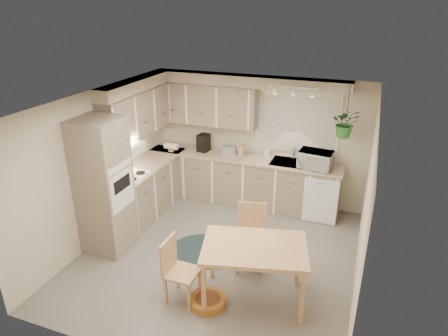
# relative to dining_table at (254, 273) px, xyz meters

# --- Properties ---
(floor) EXTENTS (4.20, 4.20, 0.00)m
(floor) POSITION_rel_dining_table_xyz_m (-0.78, 0.74, -0.41)
(floor) COLOR slate
(floor) RESTS_ON ground
(ceiling) EXTENTS (4.20, 4.20, 0.00)m
(ceiling) POSITION_rel_dining_table_xyz_m (-0.78, 0.74, 1.99)
(ceiling) COLOR white
(ceiling) RESTS_ON wall_back
(wall_back) EXTENTS (4.00, 0.04, 2.40)m
(wall_back) POSITION_rel_dining_table_xyz_m (-0.78, 2.84, 0.79)
(wall_back) COLOR beige
(wall_back) RESTS_ON floor
(wall_front) EXTENTS (4.00, 0.04, 2.40)m
(wall_front) POSITION_rel_dining_table_xyz_m (-0.78, -1.36, 0.79)
(wall_front) COLOR beige
(wall_front) RESTS_ON floor
(wall_left) EXTENTS (0.04, 4.20, 2.40)m
(wall_left) POSITION_rel_dining_table_xyz_m (-2.78, 0.74, 0.79)
(wall_left) COLOR beige
(wall_left) RESTS_ON floor
(wall_right) EXTENTS (0.04, 4.20, 2.40)m
(wall_right) POSITION_rel_dining_table_xyz_m (1.22, 0.74, 0.79)
(wall_right) COLOR beige
(wall_right) RESTS_ON floor
(base_cab_left) EXTENTS (0.60, 1.85, 0.90)m
(base_cab_left) POSITION_rel_dining_table_xyz_m (-2.48, 1.61, 0.04)
(base_cab_left) COLOR gray
(base_cab_left) RESTS_ON floor
(base_cab_back) EXTENTS (3.60, 0.60, 0.90)m
(base_cab_back) POSITION_rel_dining_table_xyz_m (-0.98, 2.54, 0.04)
(base_cab_back) COLOR gray
(base_cab_back) RESTS_ON floor
(counter_left) EXTENTS (0.64, 1.89, 0.04)m
(counter_left) POSITION_rel_dining_table_xyz_m (-2.47, 1.61, 0.51)
(counter_left) COLOR tan
(counter_left) RESTS_ON base_cab_left
(counter_back) EXTENTS (3.64, 0.64, 0.04)m
(counter_back) POSITION_rel_dining_table_xyz_m (-0.98, 2.53, 0.51)
(counter_back) COLOR tan
(counter_back) RESTS_ON base_cab_back
(oven_stack) EXTENTS (0.65, 0.65, 2.10)m
(oven_stack) POSITION_rel_dining_table_xyz_m (-2.46, 0.36, 0.64)
(oven_stack) COLOR gray
(oven_stack) RESTS_ON floor
(wall_oven_face) EXTENTS (0.02, 0.56, 0.58)m
(wall_oven_face) POSITION_rel_dining_table_xyz_m (-2.14, 0.36, 0.64)
(wall_oven_face) COLOR white
(wall_oven_face) RESTS_ON oven_stack
(upper_cab_left) EXTENTS (0.35, 2.00, 0.75)m
(upper_cab_left) POSITION_rel_dining_table_xyz_m (-2.61, 1.74, 1.42)
(upper_cab_left) COLOR gray
(upper_cab_left) RESTS_ON wall_left
(upper_cab_back) EXTENTS (2.00, 0.35, 0.75)m
(upper_cab_back) POSITION_rel_dining_table_xyz_m (-1.78, 2.66, 1.42)
(upper_cab_back) COLOR gray
(upper_cab_back) RESTS_ON wall_back
(soffit_left) EXTENTS (0.30, 2.00, 0.20)m
(soffit_left) POSITION_rel_dining_table_xyz_m (-2.63, 1.74, 1.89)
(soffit_left) COLOR beige
(soffit_left) RESTS_ON wall_left
(soffit_back) EXTENTS (3.60, 0.30, 0.20)m
(soffit_back) POSITION_rel_dining_table_xyz_m (-0.98, 2.69, 1.89)
(soffit_back) COLOR beige
(soffit_back) RESTS_ON wall_back
(cooktop) EXTENTS (0.52, 0.58, 0.02)m
(cooktop) POSITION_rel_dining_table_xyz_m (-2.46, 1.04, 0.54)
(cooktop) COLOR white
(cooktop) RESTS_ON counter_left
(range_hood) EXTENTS (0.40, 0.60, 0.14)m
(range_hood) POSITION_rel_dining_table_xyz_m (-2.48, 1.04, 0.99)
(range_hood) COLOR white
(range_hood) RESTS_ON upper_cab_left
(window_blinds) EXTENTS (1.40, 0.02, 1.00)m
(window_blinds) POSITION_rel_dining_table_xyz_m (-0.08, 2.81, 1.19)
(window_blinds) COLOR beige
(window_blinds) RESTS_ON wall_back
(window_frame) EXTENTS (1.50, 0.02, 1.10)m
(window_frame) POSITION_rel_dining_table_xyz_m (-0.08, 2.82, 1.19)
(window_frame) COLOR white
(window_frame) RESTS_ON wall_back
(sink) EXTENTS (0.70, 0.48, 0.10)m
(sink) POSITION_rel_dining_table_xyz_m (-0.08, 2.54, 0.49)
(sink) COLOR #999BA0
(sink) RESTS_ON counter_back
(dishwasher_front) EXTENTS (0.58, 0.02, 0.83)m
(dishwasher_front) POSITION_rel_dining_table_xyz_m (0.52, 2.23, 0.02)
(dishwasher_front) COLOR white
(dishwasher_front) RESTS_ON base_cab_back
(track_light_bar) EXTENTS (0.80, 0.04, 0.04)m
(track_light_bar) POSITION_rel_dining_table_xyz_m (-0.08, 2.29, 1.92)
(track_light_bar) COLOR white
(track_light_bar) RESTS_ON ceiling
(wall_clock) EXTENTS (0.30, 0.03, 0.30)m
(wall_clock) POSITION_rel_dining_table_xyz_m (-0.63, 2.81, 1.77)
(wall_clock) COLOR gold
(wall_clock) RESTS_ON wall_back
(dining_table) EXTENTS (1.47, 1.15, 0.81)m
(dining_table) POSITION_rel_dining_table_xyz_m (0.00, 0.00, 0.00)
(dining_table) COLOR tan
(dining_table) RESTS_ON floor
(chair_left) EXTENTS (0.41, 0.41, 0.87)m
(chair_left) POSITION_rel_dining_table_xyz_m (-0.86, -0.32, 0.03)
(chair_left) COLOR tan
(chair_left) RESTS_ON floor
(chair_back) EXTENTS (0.54, 0.54, 0.95)m
(chair_back) POSITION_rel_dining_table_xyz_m (-0.24, 0.65, 0.07)
(chair_back) COLOR tan
(chair_back) RESTS_ON floor
(braided_rug) EXTENTS (1.35, 1.09, 0.01)m
(braided_rug) POSITION_rel_dining_table_xyz_m (-0.94, 0.79, -0.40)
(braided_rug) COLOR black
(braided_rug) RESTS_ON floor
(pet_bed) EXTENTS (0.48, 0.48, 0.11)m
(pet_bed) POSITION_rel_dining_table_xyz_m (-0.51, -0.32, -0.35)
(pet_bed) COLOR #A05E20
(pet_bed) RESTS_ON floor
(microwave) EXTENTS (0.58, 0.36, 0.38)m
(microwave) POSITION_rel_dining_table_xyz_m (0.35, 2.44, 0.72)
(microwave) COLOR white
(microwave) RESTS_ON counter_back
(soap_bottle) EXTENTS (0.11, 0.21, 0.09)m
(soap_bottle) POSITION_rel_dining_table_xyz_m (-0.55, 2.69, 0.58)
(soap_bottle) COLOR white
(soap_bottle) RESTS_ON counter_back
(hanging_plant) EXTENTS (0.51, 0.55, 0.37)m
(hanging_plant) POSITION_rel_dining_table_xyz_m (0.77, 2.44, 1.33)
(hanging_plant) COLOR #2F6D2B
(hanging_plant) RESTS_ON ceiling
(coffee_maker) EXTENTS (0.22, 0.26, 0.33)m
(coffee_maker) POSITION_rel_dining_table_xyz_m (-1.77, 2.54, 0.70)
(coffee_maker) COLOR black
(coffee_maker) RESTS_ON counter_back
(toaster) EXTENTS (0.28, 0.19, 0.16)m
(toaster) POSITION_rel_dining_table_xyz_m (-1.26, 2.56, 0.61)
(toaster) COLOR #999BA0
(toaster) RESTS_ON counter_back
(knife_block) EXTENTS (0.11, 0.11, 0.21)m
(knife_block) POSITION_rel_dining_table_xyz_m (-1.02, 2.59, 0.64)
(knife_block) COLOR tan
(knife_block) RESTS_ON counter_back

